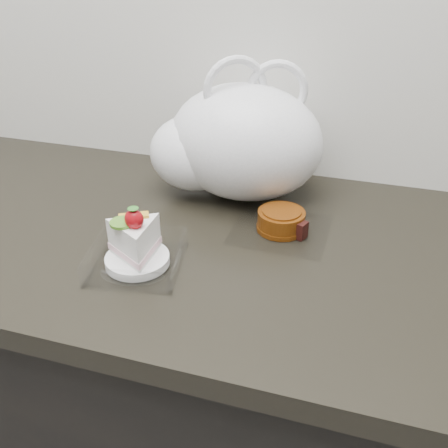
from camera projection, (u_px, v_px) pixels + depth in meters
The scene contains 4 objects.
counter at pixel (161, 389), 1.17m from camera, with size 2.04×0.64×0.90m.
cake_tray at pixel (136, 250), 0.81m from camera, with size 0.17×0.17×0.11m.
mooncake_wrap at pixel (282, 222), 0.91m from camera, with size 0.18×0.17×0.04m.
plastic_bag at pixel (235, 144), 0.99m from camera, with size 0.40×0.35×0.28m.
Camera 1 is at (0.38, 0.96, 1.38)m, focal length 40.00 mm.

